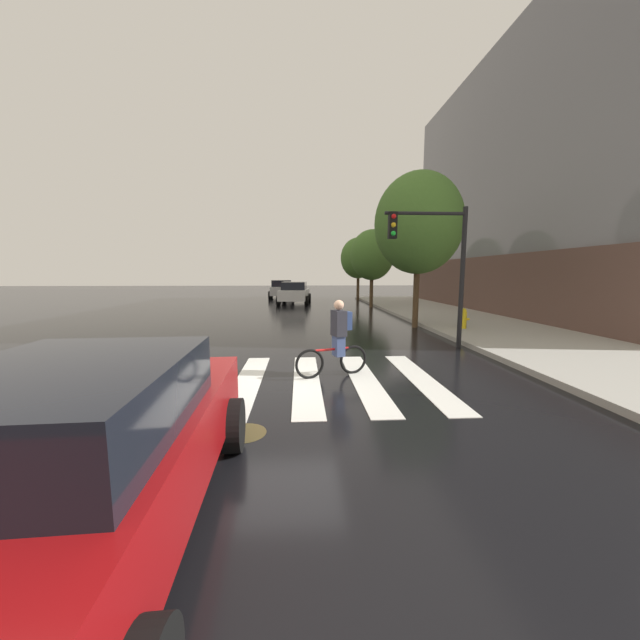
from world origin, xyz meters
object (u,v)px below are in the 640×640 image
(street_tree_mid, at_px, (372,255))
(sedan_near, at_px, (81,454))
(sedan_far, at_px, (282,289))
(cyclist, at_px, (337,338))
(sedan_mid, at_px, (295,293))
(fire_hydrant, at_px, (464,319))
(manhole_cover, at_px, (244,433))
(street_tree_far, at_px, (358,258))
(traffic_light_near, at_px, (436,253))
(street_tree_near, at_px, (418,224))

(street_tree_mid, bearing_deg, sedan_near, -107.63)
(sedan_far, relative_size, cyclist, 2.88)
(sedan_near, xyz_separation_m, sedan_mid, (1.34, 23.50, 0.03))
(sedan_near, bearing_deg, cyclist, 61.76)
(sedan_mid, height_order, fire_hydrant, sedan_mid)
(street_tree_mid, bearing_deg, fire_hydrant, -81.56)
(manhole_cover, relative_size, fire_hydrant, 0.82)
(sedan_far, bearing_deg, street_tree_far, -24.49)
(sedan_far, height_order, cyclist, cyclist)
(traffic_light_near, distance_m, street_tree_mid, 13.05)
(sedan_mid, distance_m, street_tree_near, 13.41)
(sedan_far, bearing_deg, sedan_near, -90.11)
(sedan_far, bearing_deg, street_tree_near, -70.06)
(sedan_far, bearing_deg, traffic_light_near, -75.44)
(fire_hydrant, bearing_deg, cyclist, -134.82)
(cyclist, height_order, traffic_light_near, traffic_light_near)
(traffic_light_near, bearing_deg, sedan_near, -127.41)
(traffic_light_near, bearing_deg, sedan_mid, 105.65)
(sedan_near, xyz_separation_m, fire_hydrant, (8.07, 10.32, -0.29))
(sedan_near, bearing_deg, street_tree_far, 76.02)
(manhole_cover, distance_m, street_tree_mid, 19.69)
(sedan_near, distance_m, sedan_mid, 23.53)
(sedan_near, xyz_separation_m, cyclist, (2.57, 4.79, 0.02))
(cyclist, height_order, street_tree_mid, street_tree_mid)
(cyclist, distance_m, street_tree_near, 8.67)
(manhole_cover, bearing_deg, sedan_mid, 88.95)
(sedan_far, distance_m, fire_hydrant, 20.97)
(sedan_far, relative_size, street_tree_mid, 0.95)
(sedan_near, bearing_deg, manhole_cover, 65.12)
(sedan_mid, xyz_separation_m, street_tree_far, (5.30, 3.20, 2.69))
(sedan_mid, bearing_deg, sedan_near, -93.27)
(street_tree_mid, height_order, street_tree_far, street_tree_far)
(manhole_cover, height_order, street_tree_mid, street_tree_mid)
(sedan_far, height_order, traffic_light_near, traffic_light_near)
(sedan_near, xyz_separation_m, street_tree_mid, (6.55, 20.60, 2.66))
(manhole_cover, bearing_deg, traffic_light_near, 48.79)
(sedan_near, height_order, street_tree_near, street_tree_near)
(cyclist, height_order, street_tree_near, street_tree_near)
(cyclist, height_order, fire_hydrant, cyclist)
(fire_hydrant, xyz_separation_m, street_tree_far, (-1.43, 16.37, 3.01))
(sedan_mid, xyz_separation_m, fire_hydrant, (6.73, -13.17, -0.32))
(manhole_cover, height_order, fire_hydrant, fire_hydrant)
(sedan_far, height_order, street_tree_far, street_tree_far)
(fire_hydrant, bearing_deg, sedan_near, -128.02)
(sedan_mid, height_order, street_tree_near, street_tree_near)
(sedan_near, xyz_separation_m, traffic_light_near, (5.80, 7.58, 2.04))
(sedan_near, height_order, sedan_mid, sedan_mid)
(street_tree_near, bearing_deg, fire_hydrant, -42.14)
(manhole_cover, xyz_separation_m, sedan_near, (-0.95, -2.04, 0.82))
(cyclist, bearing_deg, fire_hydrant, 45.18)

